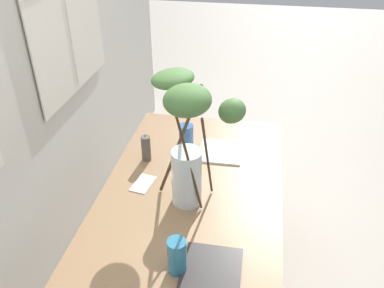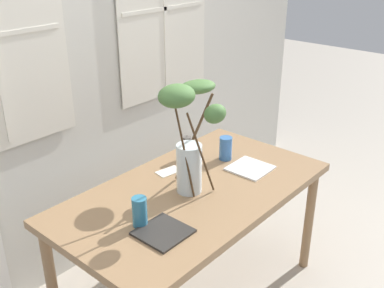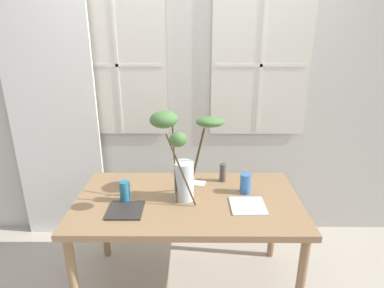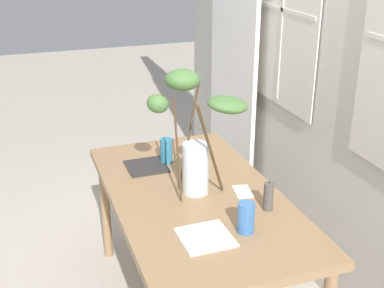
% 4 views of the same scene
% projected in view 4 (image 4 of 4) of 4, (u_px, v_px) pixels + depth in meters
% --- Properties ---
extents(back_wall_with_windows, '(4.40, 0.14, 3.03)m').
position_uv_depth(back_wall_with_windows, '(352.00, 33.00, 2.59)').
color(back_wall_with_windows, beige).
rests_on(back_wall_with_windows, ground).
extents(curtain_sheer_side, '(0.75, 0.03, 2.50)m').
position_uv_depth(curtain_sheer_side, '(233.00, 43.00, 3.65)').
color(curtain_sheer_side, white).
rests_on(curtain_sheer_side, ground).
extents(dining_table, '(1.52, 0.84, 0.75)m').
position_uv_depth(dining_table, '(196.00, 207.00, 2.66)').
color(dining_table, '#93704C').
rests_on(dining_table, ground).
extents(vase_with_branches, '(0.53, 0.47, 0.63)m').
position_uv_depth(vase_with_branches, '(195.00, 131.00, 2.53)').
color(vase_with_branches, silver).
rests_on(vase_with_branches, dining_table).
extents(drinking_glass_blue_left, '(0.07, 0.07, 0.15)m').
position_uv_depth(drinking_glass_blue_left, '(166.00, 151.00, 2.96)').
color(drinking_glass_blue_left, teal).
rests_on(drinking_glass_blue_left, dining_table).
extents(drinking_glass_blue_right, '(0.08, 0.08, 0.14)m').
position_uv_depth(drinking_glass_blue_right, '(246.00, 218.00, 2.29)').
color(drinking_glass_blue_right, '#386BAD').
rests_on(drinking_glass_blue_right, dining_table).
extents(plate_square_left, '(0.22, 0.22, 0.01)m').
position_uv_depth(plate_square_left, '(146.00, 166.00, 2.93)').
color(plate_square_left, '#2D2B28').
rests_on(plate_square_left, dining_table).
extents(plate_square_right, '(0.23, 0.23, 0.01)m').
position_uv_depth(plate_square_right, '(205.00, 237.00, 2.26)').
color(plate_square_right, white).
rests_on(plate_square_right, dining_table).
extents(napkin_folded, '(0.15, 0.11, 0.00)m').
position_uv_depth(napkin_folded, '(243.00, 191.00, 2.66)').
color(napkin_folded, silver).
rests_on(napkin_folded, dining_table).
extents(pillar_candle, '(0.05, 0.05, 0.15)m').
position_uv_depth(pillar_candle, '(268.00, 197.00, 2.47)').
color(pillar_candle, '#514C47').
rests_on(pillar_candle, dining_table).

